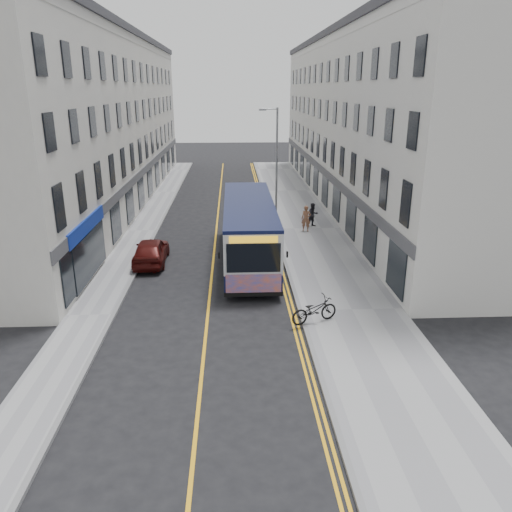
{
  "coord_description": "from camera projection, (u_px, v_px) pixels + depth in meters",
  "views": [
    {
      "loc": [
        1.14,
        -20.76,
        9.24
      ],
      "look_at": [
        2.22,
        1.83,
        1.6
      ],
      "focal_mm": 35.0,
      "sensor_mm": 36.0,
      "label": 1
    }
  ],
  "objects": [
    {
      "name": "kerb_east",
      "position": [
        275.0,
        229.0,
        34.07
      ],
      "size": [
        0.18,
        64.0,
        0.13
      ],
      "primitive_type": "cube",
      "color": "slate",
      "rests_on": "ground"
    },
    {
      "name": "road_dbl_yellow_inner",
      "position": [
        268.0,
        230.0,
        34.07
      ],
      "size": [
        0.1,
        64.0,
        0.01
      ],
      "primitive_type": "cube",
      "color": "#F7AC16",
      "rests_on": "ground"
    },
    {
      "name": "car_maroon",
      "position": [
        151.0,
        251.0,
        27.46
      ],
      "size": [
        1.78,
        4.28,
        1.45
      ],
      "primitive_type": "imported",
      "rotation": [
        0.0,
        0.0,
        3.16
      ],
      "color": "#450D0B",
      "rests_on": "ground"
    },
    {
      "name": "terrace_west",
      "position": [
        105.0,
        124.0,
        39.94
      ],
      "size": [
        6.0,
        46.0,
        13.0
      ],
      "primitive_type": "cube",
      "color": "beige",
      "rests_on": "ground"
    },
    {
      "name": "pavement_east",
      "position": [
        307.0,
        229.0,
        34.18
      ],
      "size": [
        4.5,
        64.0,
        0.12
      ],
      "primitive_type": "cube",
      "color": "gray",
      "rests_on": "ground"
    },
    {
      "name": "car_white",
      "position": [
        257.0,
        193.0,
        42.53
      ],
      "size": [
        1.87,
        4.68,
        1.51
      ],
      "primitive_type": "imported",
      "rotation": [
        0.0,
        0.0,
        0.06
      ],
      "color": "white",
      "rests_on": "ground"
    },
    {
      "name": "streetlamp",
      "position": [
        276.0,
        162.0,
        34.59
      ],
      "size": [
        1.32,
        0.18,
        8.0
      ],
      "color": "gray",
      "rests_on": "ground"
    },
    {
      "name": "pedestrian_near",
      "position": [
        306.0,
        219.0,
        33.19
      ],
      "size": [
        0.7,
        0.53,
        1.73
      ],
      "primitive_type": "imported",
      "rotation": [
        0.0,
        0.0,
        -0.2
      ],
      "color": "brown",
      "rests_on": "pavement_east"
    },
    {
      "name": "bicycle",
      "position": [
        314.0,
        310.0,
        20.3
      ],
      "size": [
        2.18,
        1.44,
        1.08
      ],
      "primitive_type": "imported",
      "rotation": [
        0.0,
        0.0,
        1.95
      ],
      "color": "black",
      "rests_on": "pavement_east"
    },
    {
      "name": "ground",
      "position": [
        209.0,
        303.0,
        22.56
      ],
      "size": [
        140.0,
        140.0,
        0.0
      ],
      "primitive_type": "plane",
      "color": "black",
      "rests_on": "ground"
    },
    {
      "name": "road_dbl_yellow_outer",
      "position": [
        271.0,
        230.0,
        34.08
      ],
      "size": [
        0.1,
        64.0,
        0.01
      ],
      "primitive_type": "cube",
      "color": "#F7AC16",
      "rests_on": "ground"
    },
    {
      "name": "road_centre_line",
      "position": [
        216.0,
        231.0,
        33.91
      ],
      "size": [
        0.12,
        64.0,
        0.01
      ],
      "primitive_type": "cube",
      "color": "#F7AC16",
      "rests_on": "ground"
    },
    {
      "name": "city_bus",
      "position": [
        249.0,
        229.0,
        27.47
      ],
      "size": [
        2.72,
        11.69,
        3.4
      ],
      "color": "black",
      "rests_on": "ground"
    },
    {
      "name": "pedestrian_far",
      "position": [
        313.0,
        215.0,
        34.39
      ],
      "size": [
        0.98,
        0.9,
        1.63
      ],
      "primitive_type": "imported",
      "rotation": [
        0.0,
        0.0,
        0.45
      ],
      "color": "black",
      "rests_on": "pavement_east"
    },
    {
      "name": "kerb_west",
      "position": [
        157.0,
        231.0,
        33.71
      ],
      "size": [
        0.18,
        64.0,
        0.13
      ],
      "primitive_type": "cube",
      "color": "slate",
      "rests_on": "ground"
    },
    {
      "name": "pavement_west",
      "position": [
        142.0,
        231.0,
        33.67
      ],
      "size": [
        2.0,
        64.0,
        0.12
      ],
      "primitive_type": "cube",
      "color": "gray",
      "rests_on": "ground"
    },
    {
      "name": "terrace_east",
      "position": [
        358.0,
        123.0,
        40.87
      ],
      "size": [
        6.0,
        46.0,
        13.0
      ],
      "primitive_type": "cube",
      "color": "silver",
      "rests_on": "ground"
    }
  ]
}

